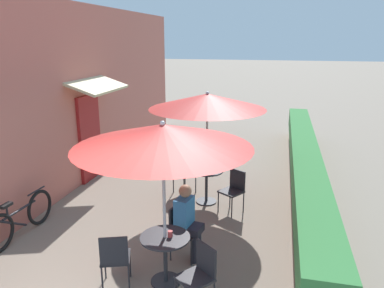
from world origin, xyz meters
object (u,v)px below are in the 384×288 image
seated_patron_near_left (187,219)px  cafe_chair_near_right (115,256)px  cafe_chair_mid_right (234,188)px  patio_umbrella_near (163,136)px  cafe_chair_near_back (200,272)px  bicycle_leaning (20,219)px  patio_table_mid (206,180)px  patio_umbrella_mid (207,101)px  cafe_chair_mid_left (182,172)px  patio_table_near (165,251)px  cafe_chair_near_left (181,227)px  coffee_cup_near (170,234)px  coffee_cup_mid (206,166)px

seated_patron_near_left → cafe_chair_near_right: 1.27m
cafe_chair_near_right → cafe_chair_mid_right: 3.11m
patio_umbrella_near → cafe_chair_near_back: (0.58, -0.39, -1.67)m
cafe_chair_near_back → bicycle_leaning: (-3.45, 1.02, -0.17)m
cafe_chair_near_back → patio_table_mid: cafe_chair_near_back is taller
patio_umbrella_mid → cafe_chair_mid_left: bearing=153.2°
seated_patron_near_left → cafe_chair_mid_left: 2.60m
patio_table_near → bicycle_leaning: bearing=167.5°
patio_table_mid → cafe_chair_mid_left: cafe_chair_mid_left is taller
cafe_chair_near_right → patio_table_near: bearing=6.3°
cafe_chair_near_left → seated_patron_near_left: bearing=90.0°
patio_umbrella_mid → coffee_cup_near: bearing=-89.0°
patio_umbrella_mid → patio_umbrella_near: bearing=-90.5°
cafe_chair_mid_right → bicycle_leaning: size_ratio=0.51×
patio_umbrella_near → cafe_chair_mid_right: size_ratio=2.75×
cafe_chair_near_right → cafe_chair_near_back: same height
patio_table_mid → coffee_cup_mid: bearing=107.7°
seated_patron_near_left → cafe_chair_near_back: (0.43, -1.07, -0.17)m
cafe_chair_near_right → patio_table_mid: bearing=58.2°
cafe_chair_near_right → cafe_chair_mid_right: same height
patio_umbrella_near → cafe_chair_mid_right: patio_umbrella_near is taller
seated_patron_near_left → coffee_cup_near: 0.67m
coffee_cup_near → cafe_chair_mid_left: (-0.67, 3.14, -0.26)m
seated_patron_near_left → patio_umbrella_mid: bearing=-166.7°
cafe_chair_near_back → patio_umbrella_mid: bearing=-40.3°
cafe_chair_near_left → cafe_chair_mid_left: 2.54m
patio_umbrella_mid → seated_patron_near_left: bearing=-86.6°
patio_umbrella_near → patio_table_mid: bearing=89.5°
patio_table_mid → cafe_chair_mid_right: (0.62, -0.32, 0.01)m
coffee_cup_mid → cafe_chair_near_back: bearing=-79.9°
cafe_chair_near_right → patio_table_mid: size_ratio=1.19×
coffee_cup_mid → cafe_chair_mid_right: bearing=-33.0°
cafe_chair_near_right → cafe_chair_mid_left: size_ratio=1.00×
cafe_chair_near_back → bicycle_leaning: cafe_chair_near_back is taller
cafe_chair_near_left → cafe_chair_near_back: (0.54, -1.08, 0.00)m
coffee_cup_near → patio_table_mid: coffee_cup_near is taller
patio_umbrella_mid → bicycle_leaning: 4.08m
cafe_chair_near_back → patio_umbrella_mid: 3.68m
patio_umbrella_near → cafe_chair_near_left: size_ratio=2.75×
patio_umbrella_near → cafe_chair_near_back: size_ratio=2.75×
patio_table_near → cafe_chair_near_left: size_ratio=0.84×
patio_table_mid → cafe_chair_near_right: bearing=-101.7°
patio_table_near → patio_umbrella_near: 1.68m
patio_table_near → cafe_chair_near_right: bearing=-153.6°
cafe_chair_near_right → coffee_cup_mid: bearing=59.2°
cafe_chair_near_back → cafe_chair_mid_right: same height
cafe_chair_near_right → patio_umbrella_mid: bearing=58.2°
coffee_cup_mid → seated_patron_near_left: bearing=-85.9°
seated_patron_near_left → cafe_chair_mid_left: bearing=-153.2°
cafe_chair_mid_left → bicycle_leaning: bearing=-98.9°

